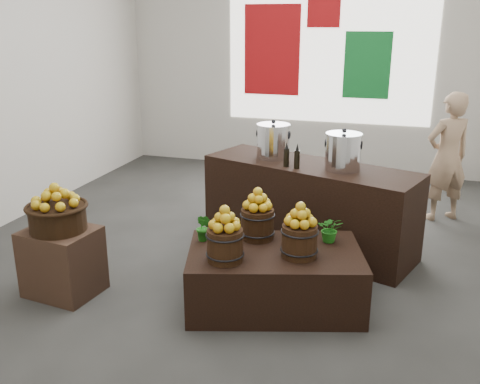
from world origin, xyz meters
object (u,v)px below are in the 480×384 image
(display_table, at_px, (274,277))
(counter, at_px, (309,206))
(shopper, at_px, (447,157))
(wicker_basket, at_px, (58,218))
(crate, at_px, (63,262))
(stock_pot_center, at_px, (343,153))
(stock_pot_left, at_px, (273,142))

(display_table, distance_m, counter, 1.33)
(shopper, bearing_deg, wicker_basket, 10.42)
(crate, bearing_deg, stock_pot_center, 34.52)
(counter, bearing_deg, stock_pot_left, 180.00)
(counter, relative_size, stock_pot_center, 6.47)
(wicker_basket, relative_size, shopper, 0.31)
(counter, distance_m, stock_pot_center, 0.74)
(counter, bearing_deg, display_table, -73.25)
(stock_pot_left, bearing_deg, display_table, -75.23)
(crate, xyz_separation_m, stock_pot_left, (1.48, 1.82, 0.80))
(wicker_basket, height_order, shopper, shopper)
(display_table, xyz_separation_m, shopper, (1.49, 2.65, 0.53))
(wicker_basket, bearing_deg, stock_pot_center, 34.52)
(counter, height_order, stock_pot_left, stock_pot_left)
(crate, xyz_separation_m, display_table, (1.86, 0.36, -0.05))
(counter, distance_m, shopper, 1.99)
(display_table, bearing_deg, wicker_basket, 174.60)
(crate, height_order, shopper, shopper)
(counter, height_order, shopper, shopper)
(wicker_basket, relative_size, display_table, 0.33)
(stock_pot_left, bearing_deg, wicker_basket, -129.02)
(counter, xyz_separation_m, stock_pot_center, (0.34, -0.12, 0.64))
(counter, height_order, stock_pot_center, stock_pot_center)
(wicker_basket, height_order, stock_pot_center, stock_pot_center)
(display_table, bearing_deg, crate, 174.60)
(crate, relative_size, display_table, 0.42)
(wicker_basket, height_order, stock_pot_left, stock_pot_left)
(wicker_basket, height_order, display_table, wicker_basket)
(stock_pot_left, relative_size, stock_pot_center, 1.00)
(crate, distance_m, counter, 2.55)
(counter, bearing_deg, wicker_basket, -119.82)
(crate, xyz_separation_m, wicker_basket, (0.00, 0.00, 0.41))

